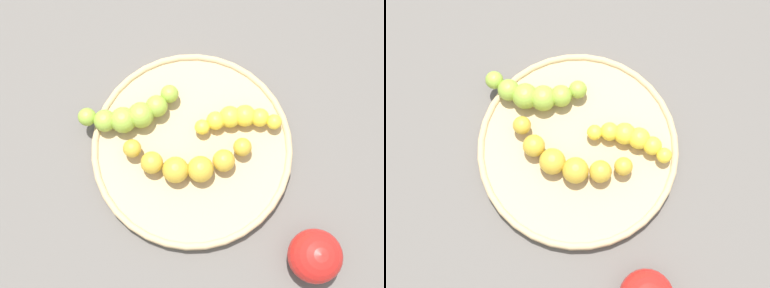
% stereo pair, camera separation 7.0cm
% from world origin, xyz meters
% --- Properties ---
extents(ground_plane, '(2.40, 2.40, 0.00)m').
position_xyz_m(ground_plane, '(0.00, 0.00, 0.00)').
color(ground_plane, '#56514C').
extents(fruit_bowl, '(0.29, 0.29, 0.02)m').
position_xyz_m(fruit_bowl, '(0.00, 0.00, 0.01)').
color(fruit_bowl, tan).
rests_on(fruit_bowl, ground_plane).
extents(banana_yellow, '(0.05, 0.12, 0.03)m').
position_xyz_m(banana_yellow, '(0.04, -0.06, 0.03)').
color(banana_yellow, yellow).
rests_on(banana_yellow, fruit_bowl).
extents(banana_green, '(0.07, 0.14, 0.04)m').
position_xyz_m(banana_green, '(0.04, 0.09, 0.04)').
color(banana_green, '#8CAD38').
rests_on(banana_green, fruit_bowl).
extents(banana_spotted, '(0.07, 0.18, 0.04)m').
position_xyz_m(banana_spotted, '(-0.03, 0.00, 0.04)').
color(banana_spotted, gold).
rests_on(banana_spotted, fruit_bowl).
extents(apple_red, '(0.07, 0.07, 0.07)m').
position_xyz_m(apple_red, '(-0.14, -0.17, 0.04)').
color(apple_red, red).
rests_on(apple_red, ground_plane).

